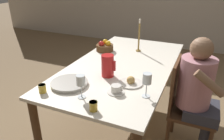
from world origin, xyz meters
name	(u,v)px	position (x,y,z in m)	size (l,w,h in m)	color
ground_plane	(121,122)	(0.00, 0.00, 0.00)	(20.00, 20.00, 0.00)	#7F6647
dining_table	(123,72)	(0.00, 0.00, 0.67)	(1.01, 1.91, 0.77)	silver
chair_person_side	(185,105)	(0.69, -0.11, 0.50)	(0.42, 0.42, 0.94)	#51331E
person_seated	(198,90)	(0.78, -0.15, 0.70)	(0.39, 0.41, 1.18)	#33333D
red_pitcher	(108,66)	(-0.03, -0.33, 0.87)	(0.14, 0.12, 0.21)	red
wine_glass_water	(147,80)	(0.40, -0.54, 0.91)	(0.07, 0.07, 0.20)	white
wine_glass_juice	(81,81)	(-0.05, -0.76, 0.90)	(0.07, 0.07, 0.19)	white
teacup_near_person	(116,89)	(0.16, -0.58, 0.79)	(0.14, 0.14, 0.07)	silver
serving_tray	(69,83)	(-0.26, -0.62, 0.78)	(0.32, 0.32, 0.03)	#B7B2A8
bread_plate	(131,82)	(0.22, -0.39, 0.78)	(0.21, 0.21, 0.07)	silver
jam_jar_amber	(42,88)	(-0.39, -0.82, 0.80)	(0.06, 0.06, 0.07)	gold
jam_jar_red	(93,106)	(0.11, -0.87, 0.80)	(0.06, 0.06, 0.07)	gold
fruit_bowl	(105,47)	(-0.36, 0.31, 0.82)	(0.21, 0.21, 0.13)	brown
candlestick_tall	(139,39)	(0.03, 0.46, 0.93)	(0.06, 0.06, 0.40)	olive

